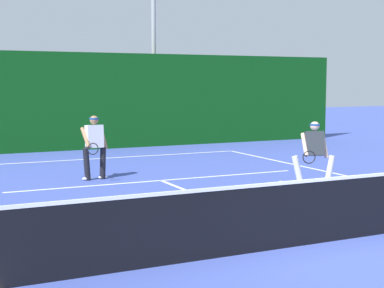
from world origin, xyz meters
TOP-DOWN VIEW (x-y plane):
  - ground_plane at (0.00, 0.00)m, footprint 80.00×80.00m
  - court_line_baseline_far at (0.00, 11.26)m, footprint 9.49×0.10m
  - court_line_service at (0.00, 6.42)m, footprint 7.73×0.10m
  - court_line_centre at (0.00, 3.20)m, footprint 0.10×6.40m
  - tennis_net at (0.00, 0.00)m, footprint 10.40×0.09m
  - player_near at (2.71, 3.72)m, footprint 1.11×0.83m
  - player_far at (-1.48, 7.27)m, footprint 0.73×0.88m
  - tennis_ball at (-3.89, 1.39)m, footprint 0.07×0.07m
  - tennis_ball_extra at (2.52, 4.78)m, footprint 0.07×0.07m
  - back_fence_windscreen at (0.00, 13.93)m, footprint 22.06×0.12m
  - light_pole at (3.39, 15.38)m, footprint 0.55×0.44m

SIDE VIEW (x-z plane):
  - ground_plane at x=0.00m, z-range 0.00..0.00m
  - court_line_baseline_far at x=0.00m, z-range 0.00..0.01m
  - court_line_service at x=0.00m, z-range 0.00..0.01m
  - court_line_centre at x=0.00m, z-range 0.00..0.01m
  - tennis_ball at x=-3.89m, z-range 0.00..0.07m
  - tennis_ball_extra at x=2.52m, z-range 0.00..0.07m
  - tennis_net at x=0.00m, z-range -0.03..1.08m
  - player_near at x=2.71m, z-range 0.08..1.67m
  - player_far at x=-1.48m, z-range 0.08..1.73m
  - back_fence_windscreen at x=0.00m, z-range 0.00..3.57m
  - light_pole at x=3.39m, z-range 0.88..9.69m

